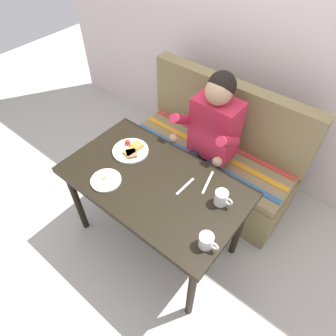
{
  "coord_description": "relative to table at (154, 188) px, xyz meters",
  "views": [
    {
      "loc": [
        0.85,
        -0.89,
        2.17
      ],
      "look_at": [
        0.0,
        0.15,
        0.72
      ],
      "focal_mm": 31.46,
      "sensor_mm": 36.0,
      "label": 1
    }
  ],
  "objects": [
    {
      "name": "knife",
      "position": [
        0.28,
        0.2,
        0.08
      ],
      "size": [
        0.06,
        0.2,
        0.0
      ],
      "primitive_type": "cube",
      "rotation": [
        0.0,
        0.0,
        0.26
      ],
      "color": "silver",
      "rests_on": "table"
    },
    {
      "name": "person",
      "position": [
        0.04,
        0.59,
        0.09
      ],
      "size": [
        0.45,
        0.61,
        1.21
      ],
      "color": "#BE243F",
      "rests_on": "ground"
    },
    {
      "name": "coffee_mug",
      "position": [
        0.43,
        0.12,
        0.13
      ],
      "size": [
        0.12,
        0.08,
        0.09
      ],
      "color": "white",
      "rests_on": "table"
    },
    {
      "name": "plate_breakfast",
      "position": [
        -0.29,
        0.1,
        0.1
      ],
      "size": [
        0.25,
        0.25,
        0.05
      ],
      "color": "white",
      "rests_on": "table"
    },
    {
      "name": "fork",
      "position": [
        0.19,
        0.09,
        0.08
      ],
      "size": [
        0.02,
        0.17,
        0.0
      ],
      "primitive_type": "cube",
      "rotation": [
        0.0,
        0.0,
        -0.03
      ],
      "color": "silver",
      "rests_on": "table"
    },
    {
      "name": "back_wall",
      "position": [
        0.0,
        1.27,
        0.65
      ],
      "size": [
        4.4,
        0.1,
        2.6
      ],
      "primitive_type": "cube",
      "color": "beige",
      "rests_on": "ground"
    },
    {
      "name": "ground_plane",
      "position": [
        0.0,
        0.0,
        -0.65
      ],
      "size": [
        8.0,
        8.0,
        0.0
      ],
      "primitive_type": "plane",
      "color": "#AEA9A0"
    },
    {
      "name": "coffee_mug_second",
      "position": [
        0.52,
        -0.17,
        0.13
      ],
      "size": [
        0.12,
        0.08,
        0.09
      ],
      "color": "white",
      "rests_on": "table"
    },
    {
      "name": "table",
      "position": [
        0.0,
        0.0,
        0.0
      ],
      "size": [
        1.2,
        0.7,
        0.73
      ],
      "color": "black",
      "rests_on": "ground"
    },
    {
      "name": "plate_eggs",
      "position": [
        -0.23,
        -0.2,
        0.09
      ],
      "size": [
        0.2,
        0.2,
        0.04
      ],
      "color": "white",
      "rests_on": "table"
    },
    {
      "name": "couch",
      "position": [
        0.0,
        0.76,
        -0.32
      ],
      "size": [
        1.44,
        0.56,
        1.0
      ],
      "color": "olive",
      "rests_on": "ground"
    }
  ]
}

